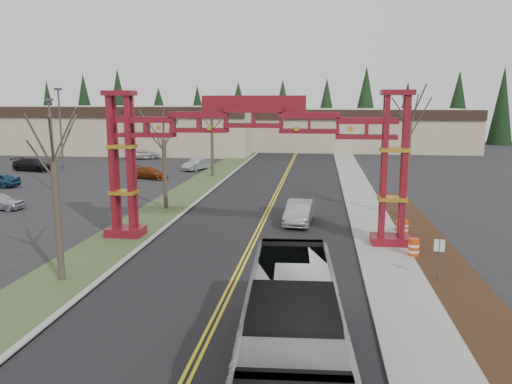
% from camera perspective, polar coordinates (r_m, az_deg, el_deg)
% --- Properties ---
extents(road, '(12.00, 110.00, 0.02)m').
position_cam_1_polar(road, '(36.83, 1.16, -2.64)').
color(road, black).
rests_on(road, ground).
extents(lane_line_left, '(0.12, 100.00, 0.01)m').
position_cam_1_polar(lane_line_left, '(36.84, 0.98, -2.62)').
color(lane_line_left, yellow).
rests_on(lane_line_left, road).
extents(lane_line_right, '(0.12, 100.00, 0.01)m').
position_cam_1_polar(lane_line_right, '(36.81, 1.35, -2.63)').
color(lane_line_right, yellow).
rests_on(lane_line_right, road).
extents(curb_right, '(0.30, 110.00, 0.15)m').
position_cam_1_polar(curb_right, '(36.68, 10.77, -2.77)').
color(curb_right, '#9A9A95').
rests_on(curb_right, ground).
extents(sidewalk_right, '(2.60, 110.00, 0.14)m').
position_cam_1_polar(sidewalk_right, '(36.80, 13.02, -2.82)').
color(sidewalk_right, gray).
rests_on(sidewalk_right, ground).
extents(landscape_strip, '(2.60, 50.00, 0.12)m').
position_cam_1_polar(landscape_strip, '(23.14, 23.22, -11.31)').
color(landscape_strip, black).
rests_on(landscape_strip, ground).
extents(grass_median, '(4.00, 110.00, 0.08)m').
position_cam_1_polar(grass_median, '(38.49, -10.77, -2.21)').
color(grass_median, '#304824').
rests_on(grass_median, ground).
extents(curb_left, '(0.30, 110.00, 0.15)m').
position_cam_1_polar(curb_left, '(37.95, -8.12, -2.26)').
color(curb_left, '#9A9A95').
rests_on(curb_left, ground).
extents(gateway_arch, '(18.20, 1.60, 8.90)m').
position_cam_1_polar(gateway_arch, '(29.03, -0.29, 5.81)').
color(gateway_arch, maroon).
rests_on(gateway_arch, ground).
extents(retail_building_west, '(46.00, 22.30, 7.50)m').
position_cam_1_polar(retail_building_west, '(89.42, -15.03, 7.06)').
color(retail_building_west, tan).
rests_on(retail_building_west, ground).
extents(retail_building_east, '(38.00, 20.30, 7.00)m').
position_cam_1_polar(retail_building_east, '(90.97, 11.30, 7.11)').
color(retail_building_east, tan).
rests_on(retail_building_east, ground).
extents(conifer_treeline, '(116.10, 5.60, 13.00)m').
position_cam_1_polar(conifer_treeline, '(102.77, 5.40, 9.26)').
color(conifer_treeline, black).
rests_on(conifer_treeline, ground).
extents(transit_bus, '(3.39, 11.75, 3.23)m').
position_cam_1_polar(transit_bus, '(14.86, 4.15, -16.25)').
color(transit_bus, '#A1A3A8').
rests_on(transit_bus, ground).
extents(silver_sedan, '(2.03, 4.88, 1.57)m').
position_cam_1_polar(silver_sedan, '(34.35, 4.97, -2.30)').
color(silver_sedan, '#A5A8AD').
rests_on(silver_sedan, ground).
extents(parked_car_mid_a, '(4.77, 3.27, 1.28)m').
position_cam_1_polar(parked_car_mid_a, '(55.44, -12.11, 2.17)').
color(parked_car_mid_a, maroon).
rests_on(parked_car_mid_a, ground).
extents(parked_car_far_a, '(3.18, 4.65, 1.45)m').
position_cam_1_polar(parked_car_far_a, '(61.36, -6.73, 3.17)').
color(parked_car_far_a, '#A1A4A8').
rests_on(parked_car_far_a, ground).
extents(parked_car_far_b, '(5.44, 3.91, 1.38)m').
position_cam_1_polar(parked_car_far_b, '(74.79, -12.82, 4.23)').
color(parked_car_far_b, silver).
rests_on(parked_car_far_b, ground).
extents(parked_car_far_c, '(5.62, 3.19, 1.54)m').
position_cam_1_polar(parked_car_far_c, '(66.01, -24.08, 2.88)').
color(parked_car_far_c, black).
rests_on(parked_car_far_c, ground).
extents(bare_tree_median_near, '(3.17, 3.17, 7.78)m').
position_cam_1_polar(bare_tree_median_near, '(24.14, -22.14, 3.35)').
color(bare_tree_median_near, '#382D26').
rests_on(bare_tree_median_near, ground).
extents(bare_tree_median_mid, '(3.24, 3.24, 7.50)m').
position_cam_1_polar(bare_tree_median_mid, '(38.81, -10.50, 5.80)').
color(bare_tree_median_mid, '#382D26').
rests_on(bare_tree_median_mid, ground).
extents(bare_tree_median_far, '(3.33, 3.33, 8.31)m').
position_cam_1_polar(bare_tree_median_far, '(55.36, -5.07, 7.99)').
color(bare_tree_median_far, '#382D26').
rests_on(bare_tree_median_far, ground).
extents(bare_tree_right_far, '(3.35, 3.35, 9.04)m').
position_cam_1_polar(bare_tree_right_far, '(36.63, 17.16, 7.53)').
color(bare_tree_right_far, '#382D26').
rests_on(bare_tree_right_far, ground).
extents(light_pole_near, '(0.74, 0.37, 8.55)m').
position_cam_1_polar(light_pole_near, '(49.44, -22.33, 5.69)').
color(light_pole_near, '#3F3F44').
rests_on(light_pole_near, ground).
extents(light_pole_mid, '(0.86, 0.43, 9.89)m').
position_cam_1_polar(light_pole_mid, '(66.44, -21.47, 7.40)').
color(light_pole_mid, '#3F3F44').
rests_on(light_pole_mid, ground).
extents(light_pole_far, '(0.74, 0.37, 8.52)m').
position_cam_1_polar(light_pole_far, '(74.97, -14.21, 7.44)').
color(light_pole_far, '#3F3F44').
rests_on(light_pole_far, ground).
extents(street_sign, '(0.47, 0.13, 2.06)m').
position_cam_1_polar(street_sign, '(24.45, 20.18, -6.44)').
color(street_sign, '#3F3F44').
rests_on(street_sign, ground).
extents(barrel_south, '(0.58, 0.58, 1.07)m').
position_cam_1_polar(barrel_south, '(28.08, 17.56, -6.15)').
color(barrel_south, '#D33F0B').
rests_on(barrel_south, ground).
extents(barrel_mid, '(0.54, 0.54, 1.00)m').
position_cam_1_polar(barrel_mid, '(32.11, 16.03, -4.09)').
color(barrel_mid, '#D33F0B').
rests_on(barrel_mid, ground).
extents(barrel_north, '(0.50, 0.50, 0.92)m').
position_cam_1_polar(barrel_north, '(32.77, 16.58, -3.90)').
color(barrel_north, '#D33F0B').
rests_on(barrel_north, ground).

